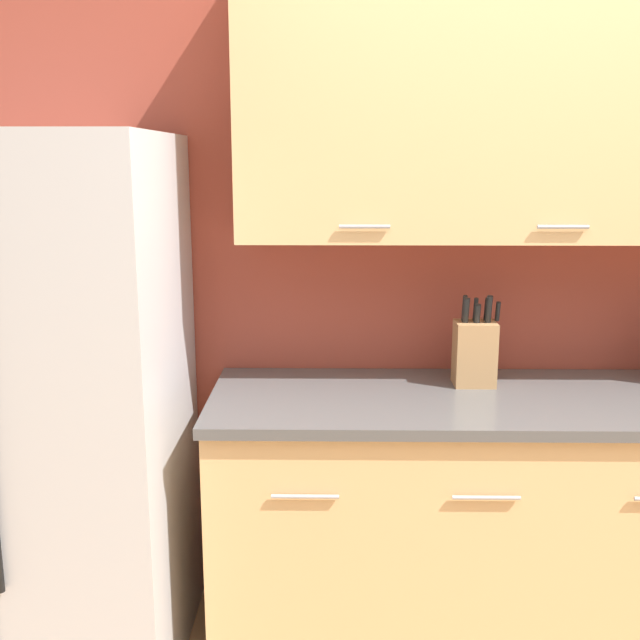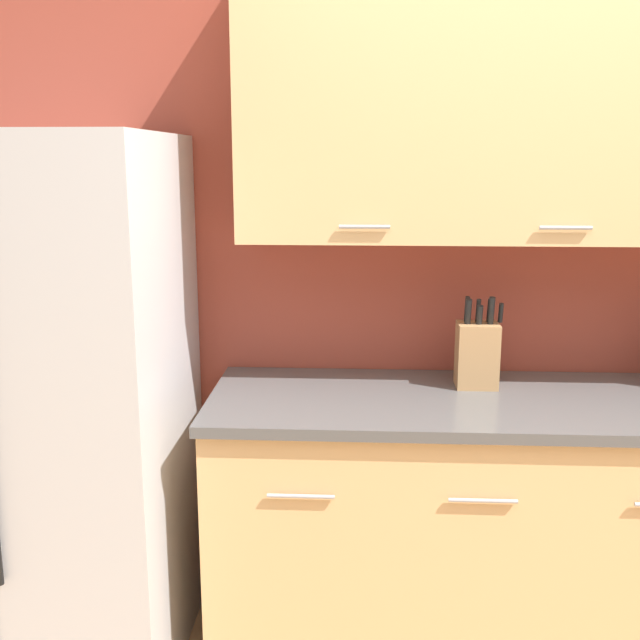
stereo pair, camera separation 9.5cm
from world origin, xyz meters
name	(u,v)px [view 1 (the left image)]	position (x,y,z in m)	size (l,w,h in m)	color
wall_back	(558,216)	(-0.03, 1.16, 1.47)	(10.00, 0.39, 2.60)	#993D2D
counter_unit	(542,520)	(-0.10, 0.88, 0.46)	(2.24, 0.64, 0.91)	black
refrigerator	(33,411)	(-1.79, 0.80, 0.87)	(0.92, 0.80, 1.75)	#B2B2B5
knife_block	(475,351)	(-0.34, 0.99, 1.03)	(0.15, 0.11, 0.32)	#A87A4C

